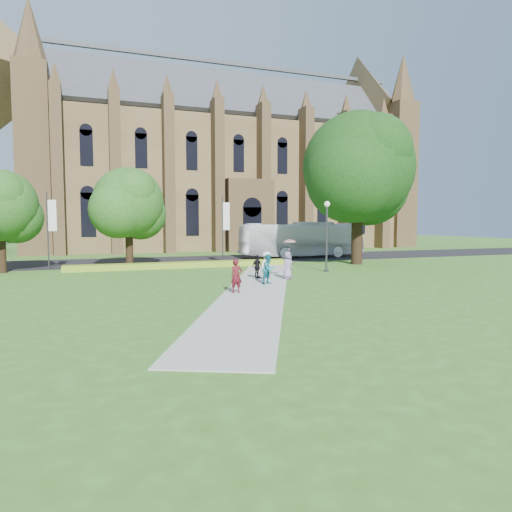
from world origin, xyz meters
name	(u,v)px	position (x,y,z in m)	size (l,w,h in m)	color
ground	(264,289)	(0.00, 0.00, 0.00)	(160.00, 160.00, 0.00)	#385C1B
road	(189,260)	(0.00, 20.00, 0.01)	(160.00, 10.00, 0.02)	black
footpath	(258,286)	(0.00, 1.00, 0.02)	(3.20, 30.00, 0.04)	#B2B2A8
flower_hedge	(182,265)	(-2.00, 13.20, 0.23)	(18.00, 1.40, 0.45)	#B1BD25
cathedral	(228,157)	(10.00, 39.73, 12.98)	(52.60, 18.25, 28.00)	olive
streetlamp	(327,227)	(7.50, 6.50, 3.30)	(0.44, 0.44, 5.24)	#38383D
large_tree	(358,168)	(13.00, 11.00, 8.37)	(9.60, 9.60, 13.20)	#332114
street_tree_0	(0,206)	(-15.00, 14.00, 4.87)	(5.20, 5.20, 7.50)	#332114
street_tree_1	(128,203)	(-6.00, 14.50, 5.22)	(5.60, 5.60, 8.05)	#332114
banner_pole_0	(224,226)	(2.11, 15.20, 3.39)	(0.70, 0.10, 6.00)	#38383D
banner_pole_1	(49,226)	(-11.89, 15.20, 3.39)	(0.70, 0.10, 6.00)	#38383D
tour_coach	(302,240)	(11.79, 19.47, 1.86)	(3.08, 13.18, 3.67)	white
pedestrian_0	(236,276)	(-1.94, -1.02, 0.91)	(0.64, 0.42, 1.75)	#54131A
pedestrian_1	(269,269)	(0.90, 1.58, 0.93)	(0.86, 0.67, 1.77)	#196C7E
pedestrian_2	(267,266)	(1.45, 3.26, 0.94)	(1.17, 0.67, 1.80)	white
pedestrian_3	(257,267)	(1.18, 4.31, 0.80)	(0.89, 0.37, 1.52)	black
pedestrian_4	(288,265)	(2.97, 3.42, 0.92)	(0.86, 0.56, 1.75)	gray
parasol	(290,246)	(3.15, 3.52, 2.15)	(0.81, 0.81, 0.71)	#D89999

